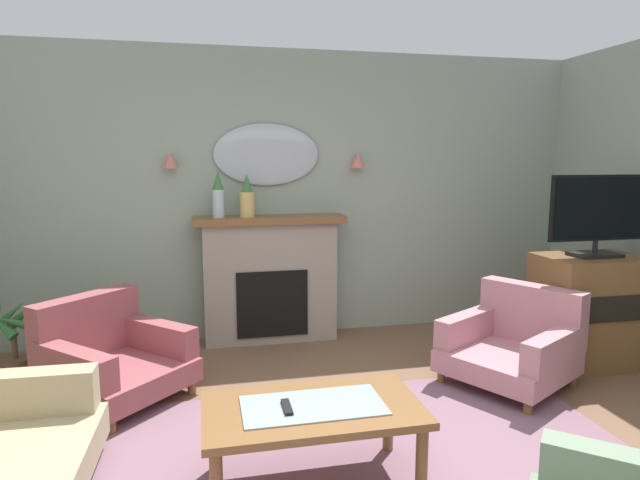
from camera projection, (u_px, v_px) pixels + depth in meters
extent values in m
cube|color=#93A393|center=(288.00, 195.00, 5.06)|extent=(6.61, 0.10, 2.66)
cube|color=gray|center=(270.00, 282.00, 4.93)|extent=(1.20, 0.28, 1.10)
cube|color=black|center=(272.00, 303.00, 4.86)|extent=(0.64, 0.12, 0.60)
cube|color=brown|center=(270.00, 220.00, 4.83)|extent=(1.36, 0.36, 0.06)
cylinder|color=silver|center=(218.00, 204.00, 4.69)|extent=(0.10, 0.10, 0.25)
cone|color=#38753D|center=(218.00, 181.00, 4.66)|extent=(0.10, 0.10, 0.16)
cylinder|color=tan|center=(247.00, 205.00, 4.74)|extent=(0.13, 0.13, 0.22)
cone|color=#38753D|center=(247.00, 183.00, 4.71)|extent=(0.10, 0.10, 0.16)
ellipsoid|color=#B2BCC6|center=(267.00, 155.00, 4.88)|extent=(0.96, 0.06, 0.56)
cone|color=#D17066|center=(170.00, 160.00, 4.66)|extent=(0.14, 0.14, 0.14)
cone|color=#D17066|center=(358.00, 160.00, 5.02)|extent=(0.14, 0.14, 0.14)
cube|color=brown|center=(313.00, 410.00, 2.70)|extent=(1.10, 0.60, 0.04)
cube|color=#8C9E99|center=(313.00, 405.00, 2.69)|extent=(0.72, 0.36, 0.01)
cylinder|color=brown|center=(422.00, 465.00, 2.60)|extent=(0.06, 0.06, 0.40)
cylinder|color=brown|center=(214.00, 437.00, 2.86)|extent=(0.06, 0.06, 0.40)
cylinder|color=brown|center=(388.00, 419.00, 3.07)|extent=(0.06, 0.06, 0.40)
cube|color=black|center=(287.00, 408.00, 2.65)|extent=(0.04, 0.16, 0.02)
cube|color=tan|center=(24.00, 393.00, 2.94)|extent=(0.76, 0.18, 0.24)
cylinder|color=brown|center=(93.00, 447.00, 3.04)|extent=(0.07, 0.07, 0.10)
cube|color=#934C51|center=(120.00, 376.00, 3.72)|extent=(1.13, 1.13, 0.16)
cube|color=#934C51|center=(87.00, 326.00, 3.85)|extent=(0.67, 0.69, 0.45)
cube|color=#934C51|center=(74.00, 366.00, 3.41)|extent=(0.61, 0.60, 0.22)
cube|color=#934C51|center=(157.00, 336.00, 3.98)|extent=(0.61, 0.60, 0.22)
cylinder|color=brown|center=(111.00, 427.00, 3.28)|extent=(0.06, 0.06, 0.10)
cylinder|color=brown|center=(192.00, 387.00, 3.85)|extent=(0.06, 0.06, 0.10)
cylinder|color=brown|center=(46.00, 401.00, 3.63)|extent=(0.06, 0.06, 0.10)
cylinder|color=brown|center=(129.00, 368.00, 4.20)|extent=(0.06, 0.06, 0.10)
cube|color=#B77A84|center=(507.00, 362.00, 3.98)|extent=(1.09, 1.09, 0.16)
cube|color=#B77A84|center=(531.00, 313.00, 4.16)|extent=(0.54, 0.77, 0.45)
cube|color=#B77A84|center=(468.00, 326.00, 4.20)|extent=(0.69, 0.48, 0.22)
cube|color=#B77A84|center=(554.00, 349.00, 3.71)|extent=(0.69, 0.48, 0.22)
cylinder|color=brown|center=(441.00, 377.00, 4.03)|extent=(0.06, 0.06, 0.10)
cylinder|color=brown|center=(528.00, 408.00, 3.53)|extent=(0.06, 0.06, 0.10)
cylinder|color=brown|center=(489.00, 355.00, 4.48)|extent=(0.06, 0.06, 0.10)
cylinder|color=brown|center=(572.00, 379.00, 3.98)|extent=(0.06, 0.06, 0.10)
cube|color=brown|center=(588.00, 310.00, 4.37)|extent=(0.80, 0.56, 0.90)
cube|color=black|center=(615.00, 309.00, 4.08)|extent=(0.68, 0.02, 0.20)
cube|color=black|center=(594.00, 255.00, 4.28)|extent=(0.36, 0.24, 0.03)
cylinder|color=black|center=(595.00, 247.00, 4.27)|extent=(0.04, 0.04, 0.10)
cube|color=black|center=(598.00, 208.00, 4.22)|extent=(0.84, 0.04, 0.52)
cube|color=black|center=(600.00, 208.00, 4.20)|extent=(0.80, 0.01, 0.48)
cylinder|color=brown|center=(17.00, 370.00, 4.05)|extent=(0.21, 0.21, 0.18)
cylinder|color=brown|center=(15.00, 346.00, 4.03)|extent=(0.04, 0.04, 0.20)
cone|color=#2D6633|center=(30.00, 317.00, 4.03)|extent=(0.10, 0.27, 0.26)
cone|color=#2D6633|center=(23.00, 314.00, 4.11)|extent=(0.28, 0.18, 0.25)
cone|color=#2D6633|center=(9.00, 315.00, 4.08)|extent=(0.28, 0.19, 0.24)
cone|color=#2D6633|center=(0.00, 323.00, 3.88)|extent=(0.28, 0.18, 0.25)
cone|color=#2D6633|center=(14.00, 322.00, 3.90)|extent=(0.30, 0.18, 0.20)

